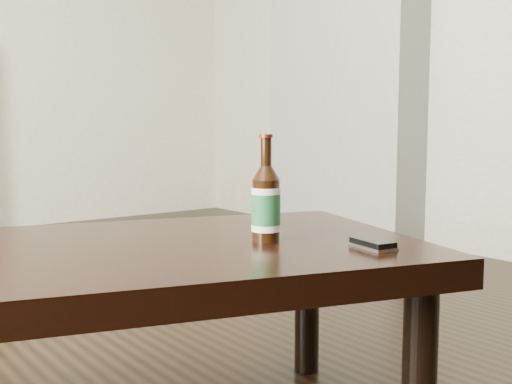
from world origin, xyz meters
TOP-DOWN VIEW (x-y plane):
  - floor at (0.00, 0.00)m, footprint 5.00×6.00m
  - chimney_breast at (2.35, 1.20)m, footprint 0.30×1.20m
  - coffee_table at (-0.11, -0.51)m, footprint 1.48×1.14m
  - beer_bottle at (0.16, -0.65)m, footprint 0.09×0.09m
  - phone at (0.30, -0.86)m, footprint 0.08×0.12m

SIDE VIEW (x-z plane):
  - floor at x=0.00m, z-range -0.01..0.00m
  - coffee_table at x=-0.11m, z-range 0.18..0.67m
  - phone at x=0.30m, z-range 0.49..0.51m
  - beer_bottle at x=0.16m, z-range 0.45..0.71m
  - chimney_breast at x=2.35m, z-range 0.00..2.70m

